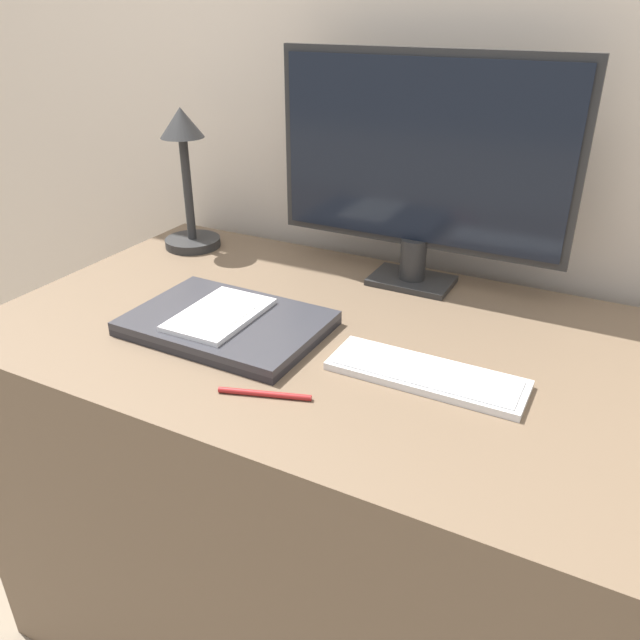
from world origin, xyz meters
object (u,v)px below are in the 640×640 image
Objects in this scene: keyboard at (426,374)px; desk_lamp at (186,170)px; laptop at (227,323)px; ereader at (220,314)px; monitor at (423,164)px; pen at (265,394)px.

desk_lamp is (-0.68, 0.30, 0.17)m from keyboard.
ereader is (-0.01, -0.00, 0.02)m from laptop.
laptop is at bearing -122.67° from monitor.
desk_lamp is 0.69m from pen.
desk_lamp is at bearing 134.17° from ereader.
ereader is 0.46m from desk_lamp.
pen is at bearing -141.01° from keyboard.
monitor reaches higher than desk_lamp.
keyboard is at bearing -67.15° from monitor.
keyboard is 0.38m from ereader.
keyboard is 0.90× the size of laptop.
ereader is at bearing 141.72° from pen.
pen is at bearing -40.99° from laptop.
monitor is 4.29× the size of pen.
monitor is 1.84× the size of desk_lamp.
keyboard is 0.36m from laptop.
ereader reaches higher than laptop.
laptop is at bearing 139.01° from pen.
monitor is at bearing 83.95° from pen.
pen is (0.49, -0.46, -0.18)m from desk_lamp.
desk_lamp is at bearing -176.17° from monitor.
monitor is at bearing 112.85° from keyboard.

